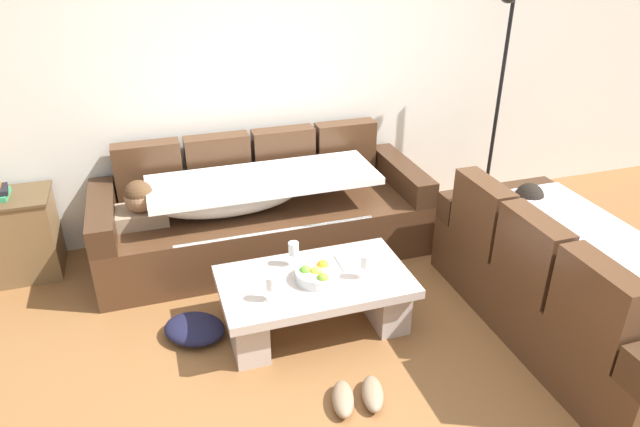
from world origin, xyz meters
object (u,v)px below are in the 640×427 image
Objects in this scene: open_magazine at (359,260)px; crumpled_garment at (195,329)px; couch_near_window at (570,285)px; floor_lamp at (498,90)px; coffee_table at (315,296)px; wine_glass_far_back at (294,250)px; wine_glass_near_right at (365,262)px; pair_of_shoes at (358,396)px; fruit_bowl at (317,274)px; side_cabinet at (5,237)px; couch_along_wall at (258,215)px; wine_glass_near_left at (272,284)px.

open_magazine reaches higher than crumpled_garment.
floor_lamp reaches higher than couch_near_window.
coffee_table is 7.23× the size of wine_glass_far_back.
wine_glass_near_right reaches higher than pair_of_shoes.
couch_near_window is 1.00× the size of floor_lamp.
open_magazine is (0.33, 0.13, -0.04)m from fruit_bowl.
crumpled_garment is (-2.73, -1.01, -1.06)m from floor_lamp.
fruit_bowl is at bearing -158.08° from open_magazine.
side_cabinet is 1.68m from crumpled_garment.
fruit_bowl is 0.24m from wine_glass_far_back.
wine_glass_near_right reaches higher than open_magazine.
fruit_bowl is at bearing -11.76° from crumpled_garment.
side_cabinet is at bearing 173.01° from couch_along_wall.
wine_glass_near_right is at bearing -12.16° from crumpled_garment.
pair_of_shoes is 0.90× the size of crumpled_garment.
couch_along_wall reaches higher than side_cabinet.
pair_of_shoes is (-1.50, -0.20, -0.29)m from couch_near_window.
coffee_table is at bearing 108.37° from fruit_bowl.
wine_glass_far_back is 0.42× the size of crumpled_garment.
couch_near_window is 1.76m from wine_glass_far_back.
wine_glass_near_right is at bearing -100.03° from open_magazine.
pair_of_shoes is (0.16, -1.77, -0.28)m from couch_along_wall.
open_magazine is (0.65, 0.25, -0.11)m from wine_glass_near_left.
pair_of_shoes is at bearing -88.65° from fruit_bowl.
wine_glass_near_right is 2.17m from floor_lamp.
wine_glass_near_right is at bearing -31.22° from side_cabinet.
coffee_table is 2.35m from side_cabinet.
coffee_table is 0.43m from wine_glass_near_left.
wine_glass_near_left reaches higher than coffee_table.
wine_glass_near_right is (0.44, -1.15, 0.17)m from couch_along_wall.
couch_along_wall is at bearing 95.32° from pair_of_shoes.
pair_of_shoes is at bearing -84.68° from couch_along_wall.
side_cabinet is (-1.97, 1.28, 0.08)m from coffee_table.
side_cabinet is (-1.66, 1.43, -0.17)m from wine_glass_near_left.
coffee_table reaches higher than crumpled_garment.
fruit_bowl is 0.14× the size of floor_lamp.
wine_glass_far_back is 0.45m from open_magazine.
wine_glass_near_left is 2.19m from side_cabinet.
wine_glass_far_back is (-1.61, 0.70, 0.16)m from couch_near_window.
couch_along_wall is 0.89m from wine_glass_far_back.
couch_along_wall is at bearing 46.79° from couch_near_window.
coffee_table is at bearing -10.01° from crumpled_garment.
pair_of_shoes is (-0.31, -0.81, -0.34)m from open_magazine.
floor_lamp reaches higher than fruit_bowl.
fruit_bowl is 1.69× the size of wine_glass_far_back.
floor_lamp reaches higher than wine_glass_near_right.
wine_glass_near_right is at bearing -69.08° from couch_along_wall.
floor_lamp reaches higher than side_cabinet.
pair_of_shoes is 1.16m from crumpled_garment.
fruit_bowl is at bearing -71.63° from coffee_table.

